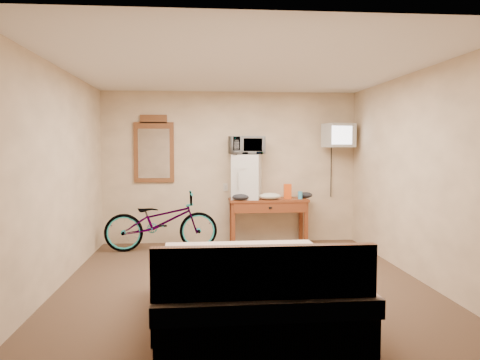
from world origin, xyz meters
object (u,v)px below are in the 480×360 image
Objects in this scene: bed at (251,292)px; mini_fridge at (247,177)px; desk at (268,207)px; microwave at (247,145)px; bicycle at (161,221)px; blue_cup at (300,195)px; wall_mirror at (154,150)px; crt_television at (338,135)px.

mini_fridge is at bearing 85.03° from bed.
bed is at bearing -100.93° from desk.
microwave reaches higher than bicycle.
bicycle is (-1.70, -0.27, -0.17)m from desk.
blue_cup is at bearing 70.73° from bed.
bicycle is at bearing -174.22° from blue_cup.
desk is 0.58× the size of bed.
wall_mirror is 1.23m from bicycle.
crt_television is at bearing -11.12° from microwave.
bed is at bearing -109.27° from blue_cup.
crt_television is 3.02m from wall_mirror.
wall_mirror is 0.50× the size of bed.
microwave is at bearing 172.28° from desk.
wall_mirror reaches higher than crt_television.
crt_television is at bearing -88.55° from bicycle.
microwave is 1.18m from blue_cup.
mini_fridge is at bearing -133.71° from microwave.
desk is 2.09× the size of crt_television.
crt_television is at bearing 62.02° from bed.
wall_mirror is at bearing 11.09° from bicycle.
mini_fridge is 0.92m from blue_cup.
mini_fridge reaches higher than bicycle.
blue_cup is 3.56m from bed.
bed is (1.05, -3.10, -0.16)m from bicycle.
blue_cup is 2.25m from bicycle.
crt_television is (0.64, 0.07, 0.97)m from blue_cup.
microwave is 1.51m from crt_television.
crt_television is 0.28× the size of bed.
mini_fridge is 1.53m from bicycle.
bicycle is (-1.35, -0.32, -0.66)m from mini_fridge.
blue_cup is 0.07× the size of bicycle.
desk is 2.09m from wall_mirror.
bed is (-1.80, -3.39, -1.49)m from crt_television.
desk is 0.55m from blue_cup.
bicycle is at bearing -74.47° from wall_mirror.
bicycle is at bearing -170.85° from desk.
wall_mirror is 4.03m from bed.
mini_fridge is at bearing 172.31° from desk.
bicycle is 3.27m from bed.
mini_fridge is at bearing -81.01° from bicycle.
desk is at bearing -17.78° from microwave.
bed reaches higher than blue_cup.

